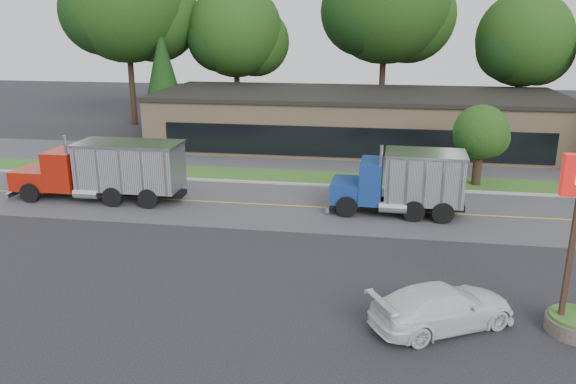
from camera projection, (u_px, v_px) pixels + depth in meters
name	position (u px, v px, depth m)	size (l,w,h in m)	color
ground	(274.00, 277.00, 22.37)	(140.00, 140.00, 0.00)	#333339
road	(304.00, 207.00, 30.87)	(60.00, 8.00, 0.02)	#55555A
center_line	(304.00, 207.00, 30.87)	(60.00, 0.12, 0.01)	gold
curb	(313.00, 186.00, 34.83)	(60.00, 0.30, 0.12)	#9E9E99
grass_verge	(316.00, 178.00, 36.53)	(60.00, 3.40, 0.03)	#2C6322
far_parking	(324.00, 160.00, 41.26)	(60.00, 7.00, 0.02)	#55555A
strip_mall	(356.00, 120.00, 46.04)	(32.00, 12.00, 4.00)	tan
tree_far_a	(128.00, 6.00, 52.52)	(12.24, 11.52, 17.47)	#382619
tree_far_b	(238.00, 35.00, 53.61)	(9.40, 8.85, 13.41)	#382619
tree_far_c	(388.00, 5.00, 50.72)	(12.30, 11.58, 17.55)	#382619
tree_far_d	(525.00, 44.00, 48.87)	(8.71, 8.19, 12.42)	#382619
evergreen_left	(163.00, 73.00, 51.63)	(4.18, 4.18, 9.50)	#382619
tree_verge	(481.00, 135.00, 34.11)	(3.50, 3.30, 5.00)	#382619
dump_truck_red	(108.00, 169.00, 31.54)	(9.94, 2.71, 3.36)	black
dump_truck_blue	(405.00, 181.00, 29.23)	(6.96, 2.91, 3.36)	black
rally_car	(443.00, 307.00, 18.54)	(2.03, 5.00, 1.45)	silver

